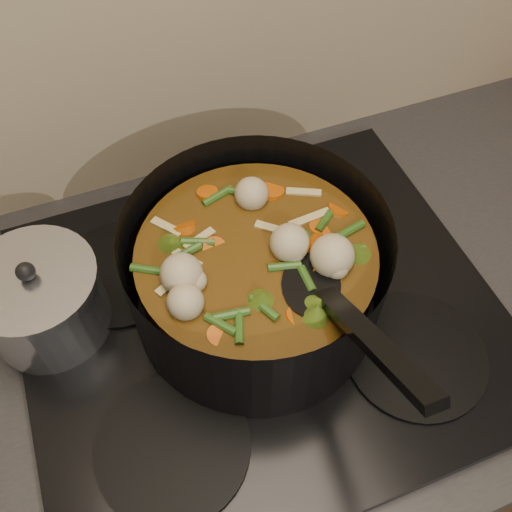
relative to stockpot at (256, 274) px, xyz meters
name	(u,v)px	position (x,y,z in m)	size (l,w,h in m)	color
counter	(259,431)	(0.00, -0.01, -0.55)	(2.64, 0.64, 0.91)	brown
stovetop	(261,316)	(0.00, -0.01, -0.08)	(0.62, 0.54, 0.03)	black
stockpot	(256,274)	(0.00, 0.00, 0.00)	(0.37, 0.46, 0.23)	black
saucepan	(42,301)	(-0.26, 0.07, -0.02)	(0.16, 0.16, 0.13)	silver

